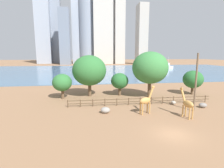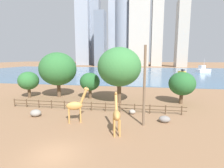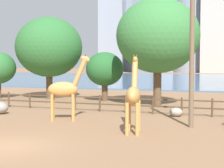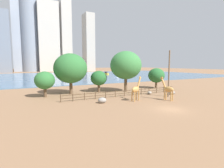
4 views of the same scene
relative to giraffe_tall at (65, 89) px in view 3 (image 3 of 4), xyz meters
The scene contains 13 objects.
ground_plane 72.79m from the giraffe_tall, 89.32° to the left, with size 400.00×400.00×0.00m, color #8C6647.
harbor_water 69.79m from the giraffe_tall, 89.29° to the left, with size 180.00×86.00×0.20m, color #476B8C.
giraffe_tall is the anchor object (origin of this frame).
giraffe_companion 5.78m from the giraffe_tall, 23.85° to the right, with size 1.12×2.87×4.29m.
utility_pole 8.43m from the giraffe_tall, ahead, with size 0.28×0.28×9.14m, color brown.
boulder_by_pole 7.97m from the giraffe_tall, 32.45° to the left, with size 0.93×0.84×0.63m, color gray.
enclosure_fence 4.99m from the giraffe_tall, 81.34° to the left, with size 26.12×0.14×1.30m.
tree_center_broad 11.41m from the giraffe_tall, 67.81° to the left, with size 7.31×7.31×9.50m.
tree_right_tall 12.43m from the giraffe_tall, 98.68° to the left, with size 3.78×3.78×4.93m.
tree_right_small 15.42m from the giraffe_tall, 123.73° to the left, with size 7.12×7.12×8.76m.
skyline_tower_needle 143.43m from the giraffe_tall, 87.89° to the left, with size 17.32×12.68×59.97m, color #B7B2A8.
skyline_block_right 138.06m from the giraffe_tall, 101.89° to the left, with size 8.77×11.05×46.65m, color slate.
skyline_tower_far 155.67m from the giraffe_tall, 97.16° to the left, with size 8.17×14.43×69.28m, color #939EAD.
Camera 3 is at (9.44, -12.78, 3.66)m, focal length 55.00 mm.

